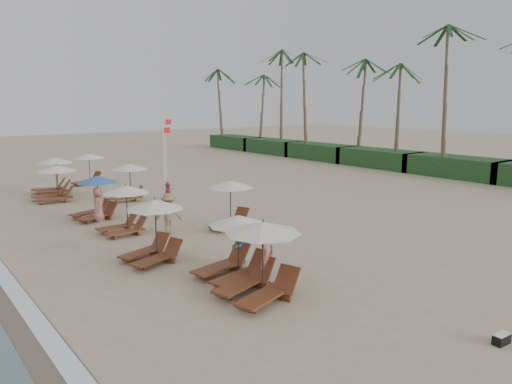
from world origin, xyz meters
TOP-DOWN VIEW (x-y plane):
  - ground at (0.00, 0.00)m, footprint 160.00×160.00m
  - shrub_hedge at (22.00, 14.50)m, footprint 3.20×53.00m
  - palm_row at (21.91, 15.40)m, footprint 7.00×52.00m
  - lounger_station_0 at (-5.47, -2.24)m, footprint 2.79×2.50m
  - lounger_station_1 at (-5.14, -0.46)m, footprint 2.60×2.30m
  - lounger_station_2 at (-6.48, 2.83)m, footprint 2.50×2.27m
  - lounger_station_3 at (-5.76, 7.14)m, footprint 2.36×2.10m
  - lounger_station_4 at (-5.81, 10.75)m, footprint 2.48×2.32m
  - lounger_station_5 at (-6.13, 16.66)m, footprint 2.71×2.34m
  - lounger_station_6 at (-5.56, 19.09)m, footprint 2.66×2.42m
  - inland_station_0 at (-1.37, 5.12)m, footprint 2.74×2.24m
  - inland_station_1 at (-2.56, 14.01)m, footprint 2.71×2.24m
  - inland_station_2 at (-2.49, 21.42)m, footprint 2.74×2.24m
  - beachgoer_near at (-4.54, -1.60)m, footprint 0.77×0.62m
  - beachgoer_mid_a at (-4.23, 0.40)m, footprint 0.93×0.91m
  - beachgoer_mid_b at (-4.15, 5.87)m, footprint 1.35×1.33m
  - beachgoer_far_a at (-2.13, 9.77)m, footprint 0.75×1.05m
  - beachgoer_far_b at (-5.81, 10.12)m, footprint 0.94×1.00m
  - duffel_bag at (-2.47, -8.22)m, footprint 0.50×0.27m
  - flag_pole_near at (1.79, 17.70)m, footprint 0.59×0.08m
  - flag_pole_far at (3.59, 20.92)m, footprint 0.60×0.08m

SIDE VIEW (x-z plane):
  - ground at x=0.00m, z-range 0.00..0.00m
  - duffel_bag at x=-2.47m, z-range 0.00..0.27m
  - beachgoer_mid_a at x=-4.23m, z-range 0.00..1.52m
  - shrub_hedge at x=22.00m, z-range 0.00..1.60m
  - beachgoer_far_a at x=-2.13m, z-range 0.00..1.66m
  - beachgoer_far_b at x=-5.81m, z-range 0.00..1.73m
  - beachgoer_near at x=-4.54m, z-range 0.00..1.83m
  - beachgoer_mid_b at x=-4.15m, z-range 0.00..1.87m
  - lounger_station_1 at x=-5.14m, z-range -0.12..2.04m
  - lounger_station_4 at x=-5.81m, z-range -0.05..2.15m
  - lounger_station_5 at x=-6.13m, z-range -0.02..2.13m
  - lounger_station_6 at x=-5.56m, z-range -0.08..2.28m
  - lounger_station_0 at x=-5.47m, z-range -0.04..2.30m
  - lounger_station_3 at x=-5.76m, z-range 0.04..2.24m
  - lounger_station_2 at x=-6.48m, z-range -0.01..2.32m
  - inland_station_0 at x=-1.37m, z-range 0.25..2.47m
  - inland_station_2 at x=-2.49m, z-range 0.25..2.48m
  - inland_station_1 at x=-2.56m, z-range 0.27..2.49m
  - flag_pole_near at x=1.79m, z-range 0.24..4.55m
  - flag_pole_far at x=3.59m, z-range 0.25..5.00m
  - palm_row at x=21.91m, z-range 3.76..16.06m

